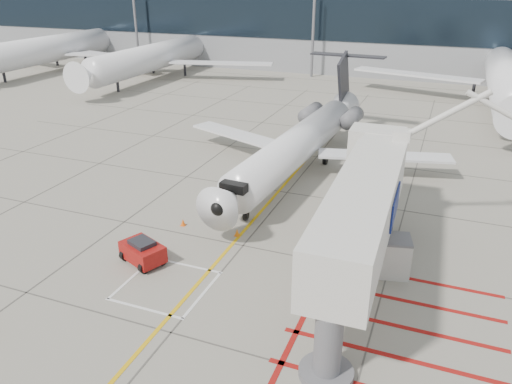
% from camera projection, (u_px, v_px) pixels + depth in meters
% --- Properties ---
extents(ground_plane, '(260.00, 260.00, 0.00)m').
position_uv_depth(ground_plane, '(212.00, 283.00, 24.78)').
color(ground_plane, gray).
rests_on(ground_plane, ground).
extents(regional_jet, '(24.55, 30.04, 7.48)m').
position_uv_depth(regional_jet, '(288.00, 134.00, 35.18)').
color(regional_jet, white).
rests_on(regional_jet, ground_plane).
extents(jet_bridge, '(9.06, 18.46, 7.31)m').
position_uv_depth(jet_bridge, '(361.00, 221.00, 23.01)').
color(jet_bridge, silver).
rests_on(jet_bridge, ground_plane).
extents(pushback_tug, '(2.75, 2.29, 1.38)m').
position_uv_depth(pushback_tug, '(143.00, 251.00, 26.30)').
color(pushback_tug, maroon).
rests_on(pushback_tug, ground_plane).
extents(baggage_cart, '(2.01, 1.40, 1.19)m').
position_uv_depth(baggage_cart, '(336.00, 227.00, 28.96)').
color(baggage_cart, '#58575C').
rests_on(baggage_cart, ground_plane).
extents(ground_power_unit, '(2.86, 2.05, 2.05)m').
position_uv_depth(ground_power_unit, '(383.00, 255.00, 25.27)').
color(ground_power_unit, '#BBB9B2').
rests_on(ground_power_unit, ground_plane).
extents(cone_nose, '(0.31, 0.31, 0.43)m').
position_uv_depth(cone_nose, '(183.00, 222.00, 30.36)').
color(cone_nose, '#EC560C').
rests_on(cone_nose, ground_plane).
extents(cone_side, '(0.31, 0.31, 0.43)m').
position_uv_depth(cone_side, '(237.00, 232.00, 29.17)').
color(cone_side, orange).
rests_on(cone_side, ground_plane).
extents(terminal_building, '(180.00, 28.00, 14.00)m').
position_uv_depth(terminal_building, '(464.00, 23.00, 78.26)').
color(terminal_building, gray).
rests_on(terminal_building, ground_plane).
extents(terminal_glass_band, '(180.00, 0.10, 6.00)m').
position_uv_depth(terminal_glass_band, '(464.00, 24.00, 65.89)').
color(terminal_glass_band, black).
rests_on(terminal_glass_band, ground_plane).
extents(bg_aircraft_a, '(35.55, 39.50, 11.85)m').
position_uv_depth(bg_aircraft_a, '(58.00, 30.00, 77.98)').
color(bg_aircraft_a, silver).
rests_on(bg_aircraft_a, ground_plane).
extents(bg_aircraft_b, '(33.09, 36.76, 11.03)m').
position_uv_depth(bg_aircraft_b, '(160.00, 38.00, 71.98)').
color(bg_aircraft_b, silver).
rests_on(bg_aircraft_b, ground_plane).
extents(bg_aircraft_c, '(35.32, 39.25, 11.77)m').
position_uv_depth(bg_aircraft_c, '(509.00, 52.00, 56.53)').
color(bg_aircraft_c, silver).
rests_on(bg_aircraft_c, ground_plane).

